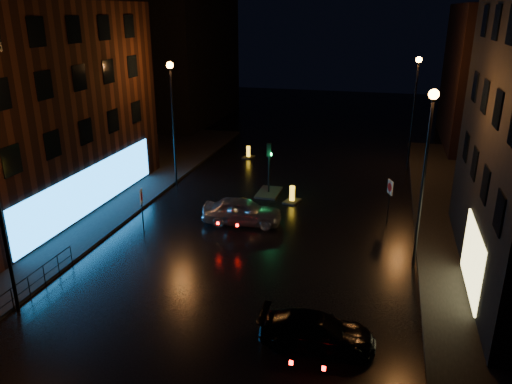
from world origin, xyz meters
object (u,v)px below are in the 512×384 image
Objects in this scene: bollard_near at (292,199)px; road_sign_right at (390,191)px; bollard_far at (248,155)px; road_sign_left at (141,200)px; dark_sedan at (317,331)px; silver_hatchback at (242,211)px; traffic_signal at (269,186)px.

road_sign_right is at bearing -1.83° from bollard_near.
bollard_far is 15.58m from road_sign_left.
road_sign_right reaches higher than bollard_far.
dark_sedan is at bearing -59.21° from bollard_far.
silver_hatchback is 11.43m from dark_sedan.
traffic_signal is at bearing 17.76° from dark_sedan.
dark_sedan is 3.02× the size of bollard_near.
road_sign_right is at bearing -33.99° from bollard_far.
road_sign_right is at bearing -19.80° from traffic_signal.
bollard_near is 0.58× the size of road_sign_left.
silver_hatchback is at bearing -7.03° from road_sign_right.
bollard_near is at bearing -33.41° from silver_hatchback.
traffic_signal reaches higher than silver_hatchback.
road_sign_right is (5.89, -1.62, 1.64)m from bollard_near.
dark_sedan is 3.44× the size of bollard_far.
road_sign_left is (-5.30, -7.53, 1.29)m from traffic_signal.
road_sign_left is 0.96× the size of road_sign_right.
silver_hatchback reaches higher than bollard_near.
silver_hatchback is 8.44m from road_sign_right.
bollard_far is (-5.43, 9.04, -0.02)m from bollard_near.
road_sign_left is at bearing 52.75° from dark_sedan.
dark_sedan is at bearing -53.73° from road_sign_left.
silver_hatchback is at bearing -103.87° from bollard_near.
traffic_signal reaches higher than bollard_near.
bollard_near is 10.54m from bollard_far.
bollard_near is at bearing 12.56° from dark_sedan.
dark_sedan is (5.74, -9.88, -0.15)m from silver_hatchback.
road_sign_left is (-7.10, -6.37, 1.56)m from bollard_near.
road_sign_right reaches higher than silver_hatchback.
traffic_signal reaches higher than bollard_far.
silver_hatchback reaches higher than dark_sedan.
bollard_near is at bearing -32.64° from traffic_signal.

